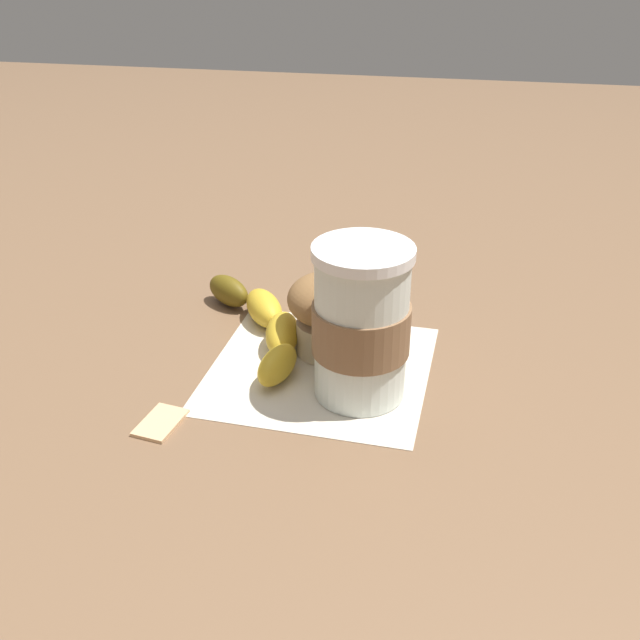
% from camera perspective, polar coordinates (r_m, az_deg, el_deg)
% --- Properties ---
extents(ground_plane, '(3.00, 3.00, 0.00)m').
position_cam_1_polar(ground_plane, '(0.76, -0.00, -3.76)').
color(ground_plane, brown).
extents(paper_napkin, '(0.23, 0.23, 0.00)m').
position_cam_1_polar(paper_napkin, '(0.75, -0.00, -3.72)').
color(paper_napkin, beige).
rests_on(paper_napkin, ground_plane).
extents(coffee_cup, '(0.09, 0.09, 0.15)m').
position_cam_1_polar(coffee_cup, '(0.68, 3.16, -0.30)').
color(coffee_cup, silver).
rests_on(coffee_cup, paper_napkin).
extents(muffin, '(0.08, 0.08, 0.09)m').
position_cam_1_polar(muffin, '(0.76, 0.41, 0.75)').
color(muffin, beige).
rests_on(muffin, paper_napkin).
extents(banana, '(0.15, 0.21, 0.03)m').
position_cam_1_polar(banana, '(0.80, -4.28, -0.16)').
color(banana, gold).
rests_on(banana, paper_napkin).
extents(sugar_packet, '(0.04, 0.05, 0.01)m').
position_cam_1_polar(sugar_packet, '(0.69, -12.07, -7.55)').
color(sugar_packet, '#E0B27F').
rests_on(sugar_packet, ground_plane).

